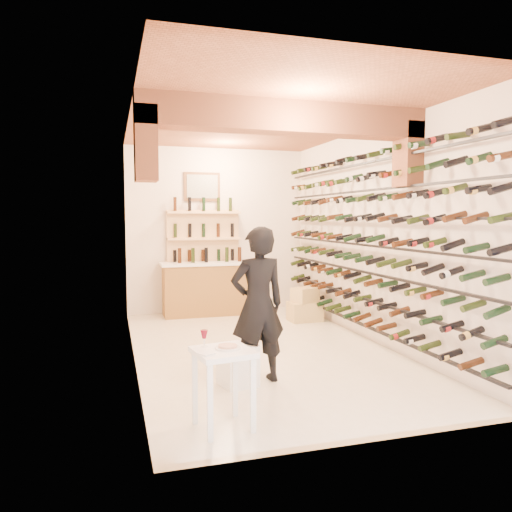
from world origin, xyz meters
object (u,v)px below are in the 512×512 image
at_px(tasting_table, 223,364).
at_px(white_stool, 238,365).
at_px(back_counter, 206,287).
at_px(chrome_barstool, 263,315).
at_px(wine_rack, 361,238).
at_px(person, 258,305).
at_px(crate_lower, 305,311).

relative_size(tasting_table, white_stool, 1.87).
distance_m(back_counter, white_stool, 4.02).
bearing_deg(chrome_barstool, back_counter, 102.00).
relative_size(wine_rack, white_stool, 12.39).
relative_size(white_stool, person, 0.26).
height_order(tasting_table, crate_lower, tasting_table).
xyz_separation_m(white_stool, person, (0.25, 0.05, 0.65)).
relative_size(white_stool, chrome_barstool, 0.69).
relative_size(back_counter, chrome_barstool, 2.56).
bearing_deg(chrome_barstool, tasting_table, -113.78).
height_order(wine_rack, white_stool, wine_rack).
height_order(back_counter, tasting_table, back_counter).
bearing_deg(person, chrome_barstool, -115.87).
distance_m(back_counter, crate_lower, 1.95).
bearing_deg(white_stool, wine_rack, 31.05).
height_order(back_counter, crate_lower, back_counter).
bearing_deg(person, wine_rack, -153.66).
distance_m(back_counter, tasting_table, 5.09).
height_order(tasting_table, chrome_barstool, tasting_table).
height_order(white_stool, crate_lower, white_stool).
relative_size(wine_rack, crate_lower, 9.98).
height_order(white_stool, chrome_barstool, chrome_barstool).
bearing_deg(wine_rack, chrome_barstool, 160.93).
xyz_separation_m(wine_rack, chrome_barstool, (-1.37, 0.47, -1.16)).
bearing_deg(back_counter, crate_lower, -33.29).
relative_size(back_counter, crate_lower, 2.98).
bearing_deg(wine_rack, tasting_table, -137.82).
distance_m(wine_rack, white_stool, 2.91).
xyz_separation_m(tasting_table, chrome_barstool, (1.26, 2.85, -0.20)).
height_order(wine_rack, chrome_barstool, wine_rack).
relative_size(white_stool, crate_lower, 0.81).
distance_m(person, crate_lower, 3.45).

